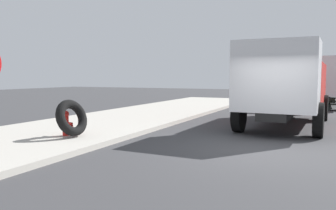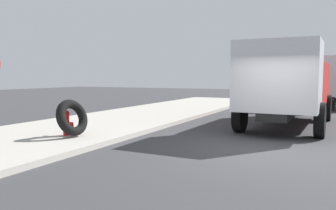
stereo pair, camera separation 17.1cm
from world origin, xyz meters
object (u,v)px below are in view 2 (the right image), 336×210
at_px(fire_hydrant, 66,122).
at_px(dump_truck_yellow, 333,80).
at_px(dump_truck_red, 288,84).
at_px(dump_truck_orange, 336,79).
at_px(loose_tire, 72,118).
at_px(dump_truck_green, 326,81).

bearing_deg(fire_hydrant, dump_truck_yellow, -16.16).
height_order(dump_truck_red, dump_truck_yellow, same).
relative_size(dump_truck_red, dump_truck_yellow, 1.00).
bearing_deg(dump_truck_red, fire_hydrant, 136.54).
bearing_deg(dump_truck_yellow, dump_truck_orange, -0.97).
xyz_separation_m(fire_hydrant, dump_truck_orange, (35.92, -7.07, 1.06)).
height_order(fire_hydrant, dump_truck_red, dump_truck_red).
xyz_separation_m(loose_tire, dump_truck_green, (15.98, -6.23, 0.90)).
relative_size(dump_truck_green, dump_truck_orange, 1.00).
xyz_separation_m(dump_truck_red, dump_truck_yellow, (17.83, -1.32, 0.00)).
bearing_deg(loose_tire, dump_truck_yellow, -15.36).
bearing_deg(dump_truck_red, loose_tire, 138.77).
distance_m(dump_truck_green, dump_truck_yellow, 7.81).
relative_size(loose_tire, dump_truck_yellow, 0.16).
height_order(loose_tire, dump_truck_green, dump_truck_green).
height_order(dump_truck_red, dump_truck_green, same).
xyz_separation_m(dump_truck_yellow, dump_truck_orange, (12.24, -0.21, 0.00)).
distance_m(loose_tire, dump_truck_red, 7.97).
bearing_deg(dump_truck_orange, loose_tire, 169.40).
height_order(dump_truck_green, dump_truck_orange, same).
bearing_deg(fire_hydrant, dump_truck_red, -43.46).
xyz_separation_m(loose_tire, dump_truck_red, (5.96, -5.22, 0.90)).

